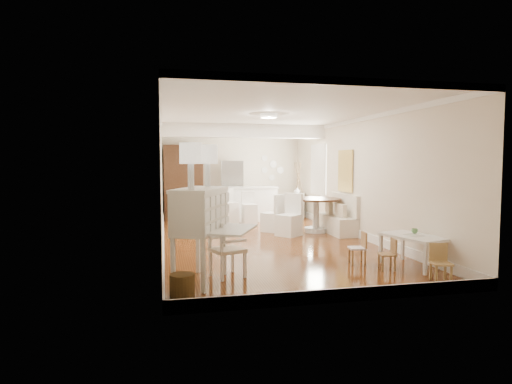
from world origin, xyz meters
name	(u,v)px	position (x,y,z in m)	size (l,w,h in m)	color
room	(262,153)	(0.04, 0.32, 1.98)	(9.00, 9.04, 2.82)	brown
secretary_bureau	(200,235)	(-1.70, -3.19, 0.70)	(1.09, 1.11, 1.40)	white
gustavian_armchair	(227,249)	(-1.27, -2.97, 0.44)	(0.50, 0.50, 0.87)	white
wicker_basket	(182,286)	(-2.00, -3.92, 0.16)	(0.32, 0.32, 0.32)	#4E3718
kids_table	(413,251)	(1.90, -3.02, 0.27)	(0.64, 1.07, 0.53)	white
kids_chair_a	(387,254)	(1.35, -3.12, 0.26)	(0.25, 0.25, 0.53)	olive
kids_chair_b	(357,248)	(1.06, -2.63, 0.29)	(0.28, 0.28, 0.57)	#A27749
kids_chair_c	(441,263)	(1.78, -3.92, 0.28)	(0.27, 0.27, 0.56)	#9E7C48
banquette	(336,213)	(1.99, 0.50, 0.49)	(0.52, 1.60, 0.98)	silver
dining_table	(316,215)	(1.54, 0.73, 0.43)	(1.26, 1.26, 0.86)	#442716
slip_chair_near	(289,215)	(0.71, 0.35, 0.51)	(0.48, 0.50, 1.01)	white
slip_chair_far	(273,213)	(0.49, 1.04, 0.48)	(0.45, 0.47, 0.96)	white
breakfast_counter	(243,204)	(0.10, 3.10, 0.52)	(2.05, 0.65, 1.03)	white
bar_stool_left	(229,207)	(-0.42, 2.36, 0.52)	(0.41, 0.41, 1.03)	white
bar_stool_right	(249,208)	(0.14, 2.29, 0.47)	(0.38, 0.38, 0.94)	white
pantry_cabinet	(183,182)	(-1.60, 4.18, 1.15)	(1.20, 0.60, 2.30)	#381E11
fridge	(243,189)	(0.30, 4.15, 0.90)	(0.75, 0.65, 1.80)	silver
sideboard	(298,206)	(1.92, 3.35, 0.39)	(0.36, 0.82, 0.78)	silver
pencil_cup	(415,231)	(2.02, -2.85, 0.58)	(0.11, 0.11, 0.09)	#64A25E
branch_vase	(297,190)	(1.90, 3.38, 0.88)	(0.19, 0.19, 0.19)	silver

